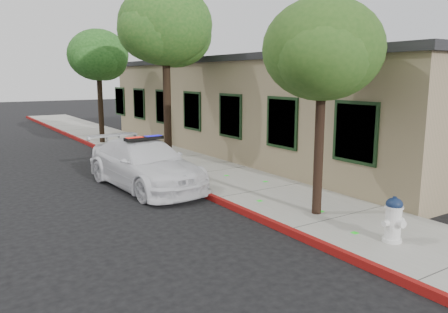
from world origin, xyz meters
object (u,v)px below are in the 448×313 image
fire_hydrant (394,219)px  street_tree_mid (166,30)px  police_car (145,164)px  street_tree_near (323,54)px  clapboard_building (269,105)px  street_tree_far (99,58)px

fire_hydrant → street_tree_mid: 10.93m
police_car → street_tree_near: street_tree_near is taller
street_tree_mid → clapboard_building: bearing=7.5°
street_tree_mid → street_tree_far: (-0.41, 6.68, -0.79)m
clapboard_building → street_tree_mid: street_tree_mid is taller
police_car → street_tree_near: bearing=-71.3°
police_car → street_tree_far: bearing=75.4°
fire_hydrant → street_tree_mid: size_ratio=0.14×
police_car → clapboard_building: bearing=18.9°
police_car → street_tree_mid: size_ratio=0.80×
clapboard_building → police_car: clapboard_building is taller
street_tree_near → fire_hydrant: bearing=-91.9°
clapboard_building → street_tree_mid: (-5.54, -0.73, 3.00)m
clapboard_building → street_tree_near: (-5.35, -8.51, 1.80)m
street_tree_near → street_tree_mid: street_tree_mid is taller
clapboard_building → police_car: size_ratio=3.96×
street_tree_far → clapboard_building: bearing=-45.0°
street_tree_mid → street_tree_far: 6.74m
street_tree_mid → street_tree_far: street_tree_mid is taller
street_tree_near → street_tree_far: 14.47m
clapboard_building → street_tree_far: size_ratio=3.75×
street_tree_mid → street_tree_near: bearing=-88.6°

